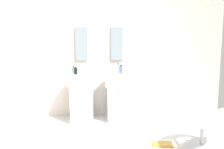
{
  "coord_description": "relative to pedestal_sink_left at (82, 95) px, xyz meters",
  "views": [
    {
      "loc": [
        -0.17,
        -3.09,
        1.5
      ],
      "look_at": [
        0.15,
        0.55,
        0.95
      ],
      "focal_mm": 39.86,
      "sensor_mm": 36.0,
      "label": 1
    }
  ],
  "objects": [
    {
      "name": "rear_partition",
      "position": [
        0.33,
        0.36,
        0.83
      ],
      "size": [
        4.8,
        0.1,
        2.6
      ],
      "primitive_type": "cube",
      "color": "beige",
      "rests_on": "ground_plane"
    },
    {
      "name": "coffee_mug",
      "position": [
        0.83,
        -1.37,
        -0.42
      ],
      "size": [
        0.08,
        0.08,
        0.09
      ],
      "primitive_type": "cylinder",
      "color": "white",
      "rests_on": "area_rug"
    },
    {
      "name": "vanity_mirror_right",
      "position": [
        0.66,
        0.29,
        0.9
      ],
      "size": [
        0.22,
        0.03,
        0.61
      ],
      "primitive_type": "cube",
      "color": "#8C9EA8"
    },
    {
      "name": "soap_bottle_black",
      "position": [
        -0.09,
        -0.13,
        0.45
      ],
      "size": [
        0.06,
        0.06,
        0.13
      ],
      "color": "black",
      "rests_on": "pedestal_sink_left"
    },
    {
      "name": "soap_bottle_clear",
      "position": [
        0.68,
        0.17,
        0.46
      ],
      "size": [
        0.05,
        0.05,
        0.15
      ],
      "color": "silver",
      "rests_on": "pedestal_sink_right"
    },
    {
      "name": "vanity_mirror_left",
      "position": [
        0.0,
        0.29,
        0.9
      ],
      "size": [
        0.22,
        0.03,
        0.61
      ],
      "primitive_type": "cube",
      "color": "#8C9EA8"
    },
    {
      "name": "magazine_ochre",
      "position": [
        1.15,
        -1.17,
        -0.45
      ],
      "size": [
        0.3,
        0.2,
        0.03
      ],
      "primitive_type": "cube",
      "rotation": [
        0.0,
        0.0,
        -0.15
      ],
      "color": "gold",
      "rests_on": "area_rug"
    },
    {
      "name": "soap_bottle_green",
      "position": [
        -0.13,
        0.01,
        0.46
      ],
      "size": [
        0.05,
        0.05,
        0.13
      ],
      "color": "#59996B",
      "rests_on": "pedestal_sink_left"
    },
    {
      "name": "lounge_chair",
      "position": [
        1.65,
        -1.3,
        -0.12
      ],
      "size": [
        1.06,
        1.06,
        0.65
      ],
      "color": "#B7BABF",
      "rests_on": "ground_plane"
    },
    {
      "name": "soap_bottle_blue",
      "position": [
        0.69,
        -0.13,
        0.47
      ],
      "size": [
        0.06,
        0.06,
        0.16
      ],
      "color": "#4C72B7",
      "rests_on": "pedestal_sink_right"
    },
    {
      "name": "pedestal_sink_left",
      "position": [
        0.0,
        0.0,
        0.0
      ],
      "size": [
        0.48,
        0.48,
        0.97
      ],
      "color": "white",
      "rests_on": "ground_plane"
    },
    {
      "name": "pedestal_sink_right",
      "position": [
        0.66,
        0.0,
        0.0
      ],
      "size": [
        0.48,
        0.48,
        0.97
      ],
      "color": "white",
      "rests_on": "ground_plane"
    }
  ]
}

